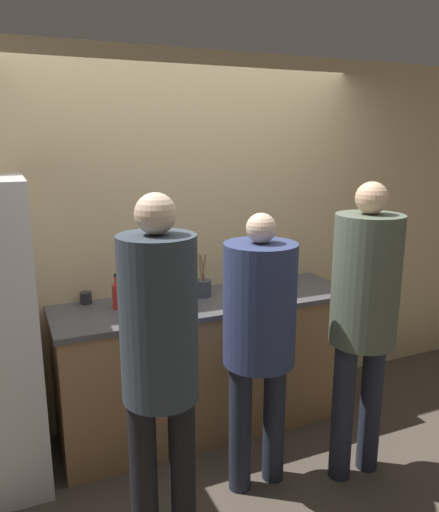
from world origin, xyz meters
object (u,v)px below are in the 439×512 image
object	(u,v)px
utensil_crock	(202,287)
fruit_bowl	(267,278)
bottle_red	(117,295)
bottle_green	(150,302)
cup_black	(86,298)
person_center	(259,325)
person_right	(364,304)
person_left	(160,354)

from	to	relation	value
utensil_crock	fruit_bowl	bearing A→B (deg)	6.38
fruit_bowl	bottle_red	bearing A→B (deg)	-175.99
bottle_green	cup_black	bearing A→B (deg)	133.07
person_center	utensil_crock	xyz separation A→B (m)	(-0.03, 0.77, 0.01)
utensil_crock	cup_black	bearing A→B (deg)	168.10
utensil_crock	bottle_green	world-z (taller)	utensil_crock
person_right	cup_black	bearing A→B (deg)	142.16
person_left	utensil_crock	world-z (taller)	person_left
utensil_crock	bottle_green	size ratio (longest dim) A/B	1.60
person_right	utensil_crock	distance (m)	1.12
cup_black	fruit_bowl	bearing A→B (deg)	-4.40
person_right	bottle_red	world-z (taller)	person_right
person_right	bottle_red	bearing A→B (deg)	143.55
person_right	cup_black	distance (m)	1.77
person_center	fruit_bowl	bearing A→B (deg)	58.62
person_center	cup_black	bearing A→B (deg)	130.53
person_center	bottle_green	bearing A→B (deg)	128.83
utensil_crock	cup_black	xyz separation A→B (m)	(-0.77, 0.16, -0.03)
person_left	bottle_green	world-z (taller)	person_left
bottle_red	cup_black	world-z (taller)	bottle_red
bottle_red	bottle_green	xyz separation A→B (m)	(0.16, -0.18, -0.02)
person_center	bottle_red	bearing A→B (deg)	129.74
bottle_red	person_left	bearing A→B (deg)	-91.91
utensil_crock	cup_black	world-z (taller)	utensil_crock
bottle_red	utensil_crock	bearing A→B (deg)	1.83
bottle_green	person_center	bearing A→B (deg)	-51.17
person_center	person_right	world-z (taller)	person_right
person_right	bottle_green	bearing A→B (deg)	145.62
fruit_bowl	cup_black	size ratio (longest dim) A/B	3.77
person_center	cup_black	size ratio (longest dim) A/B	20.72
person_center	person_right	bearing A→B (deg)	-14.10
bottle_red	cup_black	bearing A→B (deg)	133.61
fruit_bowl	person_right	bearing A→B (deg)	-84.87
cup_black	person_left	bearing A→B (deg)	-83.64
person_center	bottle_green	size ratio (longest dim) A/B	8.66
utensil_crock	person_right	bearing A→B (deg)	-55.66
person_center	bottle_green	distance (m)	0.74
person_right	utensil_crock	world-z (taller)	person_right
person_center	bottle_red	distance (m)	0.98
utensil_crock	bottle_red	distance (m)	0.59
person_right	fruit_bowl	world-z (taller)	person_right
fruit_bowl	bottle_green	xyz separation A→B (m)	(-0.97, -0.26, 0.02)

